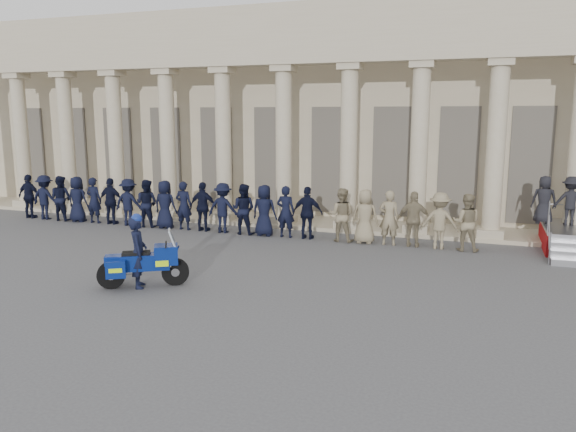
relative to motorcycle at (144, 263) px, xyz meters
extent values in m
plane|color=#48484B|center=(2.05, 0.72, -0.65)|extent=(90.00, 90.00, 0.00)
cube|color=tan|center=(2.05, 15.72, 3.85)|extent=(40.00, 10.00, 9.00)
cube|color=tan|center=(2.05, 9.52, -0.58)|extent=(40.00, 2.60, 0.15)
cube|color=tan|center=(2.05, 8.72, 6.14)|extent=(35.80, 1.00, 1.00)
cube|color=tan|center=(2.05, 8.72, 7.24)|extent=(35.80, 1.00, 1.20)
cube|color=tan|center=(-12.25, 8.72, -0.35)|extent=(0.90, 0.90, 0.30)
cylinder|color=tan|center=(-12.25, 8.72, 2.60)|extent=(0.64, 0.64, 5.60)
cube|color=tan|center=(-12.25, 8.72, 5.52)|extent=(0.85, 0.85, 0.24)
cube|color=tan|center=(-9.65, 8.72, -0.35)|extent=(0.90, 0.90, 0.30)
cylinder|color=tan|center=(-9.65, 8.72, 2.60)|extent=(0.64, 0.64, 5.60)
cube|color=tan|center=(-9.65, 8.72, 5.52)|extent=(0.85, 0.85, 0.24)
cube|color=tan|center=(-7.05, 8.72, -0.35)|extent=(0.90, 0.90, 0.30)
cylinder|color=tan|center=(-7.05, 8.72, 2.60)|extent=(0.64, 0.64, 5.60)
cube|color=tan|center=(-7.05, 8.72, 5.52)|extent=(0.85, 0.85, 0.24)
cube|color=tan|center=(-4.45, 8.72, -0.35)|extent=(0.90, 0.90, 0.30)
cylinder|color=tan|center=(-4.45, 8.72, 2.60)|extent=(0.64, 0.64, 5.60)
cube|color=tan|center=(-4.45, 8.72, 5.52)|extent=(0.85, 0.85, 0.24)
cube|color=tan|center=(-1.85, 8.72, -0.35)|extent=(0.90, 0.90, 0.30)
cylinder|color=tan|center=(-1.85, 8.72, 2.60)|extent=(0.64, 0.64, 5.60)
cube|color=tan|center=(-1.85, 8.72, 5.52)|extent=(0.85, 0.85, 0.24)
cube|color=tan|center=(0.75, 8.72, -0.35)|extent=(0.90, 0.90, 0.30)
cylinder|color=tan|center=(0.75, 8.72, 2.60)|extent=(0.64, 0.64, 5.60)
cube|color=tan|center=(0.75, 8.72, 5.52)|extent=(0.85, 0.85, 0.24)
cube|color=tan|center=(3.35, 8.72, -0.35)|extent=(0.90, 0.90, 0.30)
cylinder|color=tan|center=(3.35, 8.72, 2.60)|extent=(0.64, 0.64, 5.60)
cube|color=tan|center=(3.35, 8.72, 5.52)|extent=(0.85, 0.85, 0.24)
cube|color=tan|center=(5.95, 8.72, -0.35)|extent=(0.90, 0.90, 0.30)
cylinder|color=tan|center=(5.95, 8.72, 2.60)|extent=(0.64, 0.64, 5.60)
cube|color=tan|center=(5.95, 8.72, 5.52)|extent=(0.85, 0.85, 0.24)
cube|color=tan|center=(8.55, 8.72, -0.35)|extent=(0.90, 0.90, 0.30)
cylinder|color=tan|center=(8.55, 8.72, 2.60)|extent=(0.64, 0.64, 5.60)
cube|color=tan|center=(8.55, 8.72, 5.52)|extent=(0.85, 0.85, 0.24)
cube|color=tan|center=(11.15, 8.72, -0.35)|extent=(0.90, 0.90, 0.30)
cube|color=black|center=(-13.55, 10.74, 1.90)|extent=(1.30, 0.12, 4.20)
cube|color=black|center=(-10.95, 10.74, 1.90)|extent=(1.30, 0.12, 4.20)
cube|color=black|center=(-8.35, 10.74, 1.90)|extent=(1.30, 0.12, 4.20)
cube|color=black|center=(-5.75, 10.74, 1.90)|extent=(1.30, 0.12, 4.20)
cube|color=black|center=(-3.15, 10.74, 1.90)|extent=(1.30, 0.12, 4.20)
cube|color=black|center=(-0.55, 10.74, 1.90)|extent=(1.30, 0.12, 4.20)
cube|color=black|center=(2.05, 10.74, 1.90)|extent=(1.30, 0.12, 4.20)
cube|color=black|center=(4.65, 10.74, 1.90)|extent=(1.30, 0.12, 4.20)
cube|color=black|center=(7.25, 10.74, 1.90)|extent=(1.30, 0.12, 4.20)
cube|color=black|center=(9.85, 10.74, 1.90)|extent=(1.30, 0.12, 4.20)
imported|color=black|center=(-10.28, 6.88, 0.30)|extent=(1.11, 0.46, 1.90)
imported|color=black|center=(-9.44, 6.88, 0.30)|extent=(1.23, 0.71, 1.90)
imported|color=black|center=(-8.60, 6.88, 0.30)|extent=(0.92, 0.72, 1.90)
imported|color=black|center=(-7.76, 6.88, 0.30)|extent=(0.93, 0.60, 1.90)
imported|color=black|center=(-6.92, 6.88, 0.30)|extent=(0.69, 0.46, 1.90)
imported|color=black|center=(-6.08, 6.88, 0.30)|extent=(1.11, 0.46, 1.90)
imported|color=black|center=(-5.24, 6.88, 0.30)|extent=(1.23, 0.71, 1.90)
imported|color=black|center=(-4.40, 6.88, 0.30)|extent=(0.92, 0.72, 1.90)
imported|color=black|center=(-3.56, 6.88, 0.30)|extent=(0.93, 0.60, 1.90)
imported|color=black|center=(-2.72, 6.88, 0.30)|extent=(0.69, 0.46, 1.90)
imported|color=black|center=(-1.88, 6.88, 0.30)|extent=(1.11, 0.46, 1.90)
imported|color=black|center=(-1.04, 6.88, 0.30)|extent=(1.23, 0.71, 1.90)
imported|color=black|center=(-0.20, 6.88, 0.30)|extent=(0.92, 0.72, 1.90)
imported|color=black|center=(0.64, 6.88, 0.30)|extent=(0.93, 0.60, 1.90)
imported|color=black|center=(1.48, 6.88, 0.30)|extent=(0.69, 0.46, 1.90)
imported|color=black|center=(2.32, 6.88, 0.30)|extent=(1.11, 0.46, 1.90)
imported|color=#85785C|center=(3.56, 6.88, 0.30)|extent=(0.92, 0.72, 1.90)
imported|color=#85785C|center=(4.40, 6.88, 0.30)|extent=(0.93, 0.60, 1.90)
imported|color=#85785C|center=(5.24, 6.88, 0.30)|extent=(0.69, 0.46, 1.90)
imported|color=#85785C|center=(6.08, 6.88, 0.30)|extent=(1.11, 0.46, 1.90)
imported|color=#85785C|center=(6.92, 6.88, 0.30)|extent=(1.23, 0.71, 1.90)
imported|color=#85785C|center=(7.76, 6.88, 0.30)|extent=(0.92, 0.72, 1.90)
cube|color=maroon|center=(10.23, 8.19, -0.30)|extent=(0.04, 2.83, 0.70)
cube|color=gray|center=(10.81, 5.87, -0.55)|extent=(1.10, 0.28, 0.20)
cube|color=gray|center=(10.81, 6.15, -0.35)|extent=(1.10, 0.28, 0.20)
cube|color=gray|center=(10.81, 6.43, -0.15)|extent=(1.10, 0.28, 0.20)
cube|color=gray|center=(10.81, 6.71, 0.05)|extent=(1.10, 0.28, 0.20)
imported|color=black|center=(10.19, 8.39, 0.96)|extent=(0.79, 0.52, 1.62)
imported|color=black|center=(10.99, 8.39, 0.96)|extent=(1.05, 0.60, 1.62)
cylinder|color=black|center=(0.68, 0.40, -0.29)|extent=(0.69, 0.49, 0.72)
cylinder|color=black|center=(-0.72, -0.42, -0.29)|extent=(0.69, 0.49, 0.72)
cube|color=navy|center=(0.03, 0.01, 0.02)|extent=(1.31, 1.02, 0.41)
cube|color=navy|center=(0.50, 0.29, 0.19)|extent=(0.80, 0.79, 0.49)
cube|color=silver|center=(0.50, 0.29, -0.05)|extent=(0.37, 0.40, 0.13)
cube|color=#B2BFCC|center=(0.66, 0.38, 0.56)|extent=(0.45, 0.54, 0.58)
cube|color=black|center=(-0.16, -0.10, 0.24)|extent=(0.79, 0.67, 0.11)
cube|color=navy|center=(-0.67, -0.40, 0.11)|extent=(0.51, 0.51, 0.24)
cube|color=navy|center=(-0.40, -0.64, -0.05)|extent=(0.54, 0.45, 0.43)
cube|color=#C8FF0D|center=(-0.40, -0.64, -0.05)|extent=(0.41, 0.39, 0.11)
cube|color=navy|center=(-0.75, -0.04, -0.05)|extent=(0.54, 0.45, 0.43)
cube|color=#C8FF0D|center=(-0.75, -0.04, -0.05)|extent=(0.41, 0.39, 0.11)
cylinder|color=silver|center=(-0.57, -0.04, -0.33)|extent=(0.62, 0.42, 0.11)
cylinder|color=black|center=(0.50, 0.29, 0.46)|extent=(0.42, 0.67, 0.04)
imported|color=black|center=(-0.11, -0.07, 0.28)|extent=(0.73, 0.81, 1.86)
sphere|color=navy|center=(-0.11, -0.07, 1.16)|extent=(0.28, 0.28, 0.28)
camera|label=1|loc=(8.19, -12.09, 3.79)|focal=35.00mm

